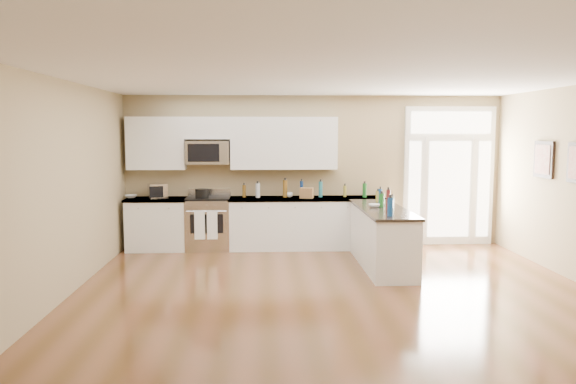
# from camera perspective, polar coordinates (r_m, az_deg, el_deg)

# --- Properties ---
(ground) EXTENTS (8.00, 8.00, 0.00)m
(ground) POSITION_cam_1_polar(r_m,az_deg,el_deg) (6.86, 5.72, -12.06)
(ground) COLOR #553518
(room_shell) EXTENTS (8.00, 8.00, 8.00)m
(room_shell) POSITION_cam_1_polar(r_m,az_deg,el_deg) (6.53, 5.89, 2.33)
(room_shell) COLOR tan
(room_shell) RESTS_ON ground
(back_cabinet_left) EXTENTS (1.10, 0.66, 0.94)m
(back_cabinet_left) POSITION_cam_1_polar(r_m,az_deg,el_deg) (10.45, -13.11, -3.35)
(back_cabinet_left) COLOR white
(back_cabinet_left) RESTS_ON ground
(back_cabinet_right) EXTENTS (2.85, 0.66, 0.94)m
(back_cabinet_right) POSITION_cam_1_polar(r_m,az_deg,el_deg) (10.31, 1.92, -3.33)
(back_cabinet_right) COLOR white
(back_cabinet_right) RESTS_ON ground
(peninsula_cabinet) EXTENTS (0.69, 2.32, 0.94)m
(peninsula_cabinet) POSITION_cam_1_polar(r_m,az_deg,el_deg) (9.05, 9.52, -4.77)
(peninsula_cabinet) COLOR white
(peninsula_cabinet) RESTS_ON ground
(upper_cabinet_left) EXTENTS (1.04, 0.33, 0.95)m
(upper_cabinet_left) POSITION_cam_1_polar(r_m,az_deg,el_deg) (10.45, -13.23, 4.84)
(upper_cabinet_left) COLOR white
(upper_cabinet_left) RESTS_ON room_shell
(upper_cabinet_right) EXTENTS (1.94, 0.33, 0.95)m
(upper_cabinet_right) POSITION_cam_1_polar(r_m,az_deg,el_deg) (10.29, -0.42, 4.99)
(upper_cabinet_right) COLOR white
(upper_cabinet_right) RESTS_ON room_shell
(upper_cabinet_short) EXTENTS (0.82, 0.33, 0.40)m
(upper_cabinet_short) POSITION_cam_1_polar(r_m,az_deg,el_deg) (10.32, -8.15, 6.46)
(upper_cabinet_short) COLOR white
(upper_cabinet_short) RESTS_ON room_shell
(microwave) EXTENTS (0.78, 0.41, 0.42)m
(microwave) POSITION_cam_1_polar(r_m,az_deg,el_deg) (10.29, -8.14, 4.01)
(microwave) COLOR silver
(microwave) RESTS_ON room_shell
(entry_door) EXTENTS (1.70, 0.10, 2.60)m
(entry_door) POSITION_cam_1_polar(r_m,az_deg,el_deg) (11.00, 16.02, 1.58)
(entry_door) COLOR white
(entry_door) RESTS_ON ground
(wall_art_near) EXTENTS (0.05, 0.58, 0.58)m
(wall_art_near) POSITION_cam_1_polar(r_m,az_deg,el_deg) (9.72, 24.54, 3.02)
(wall_art_near) COLOR black
(wall_art_near) RESTS_ON room_shell
(kitchen_range) EXTENTS (0.79, 0.70, 1.08)m
(kitchen_range) POSITION_cam_1_polar(r_m,az_deg,el_deg) (10.31, -8.09, -3.15)
(kitchen_range) COLOR silver
(kitchen_range) RESTS_ON ground
(stockpot) EXTENTS (0.31, 0.31, 0.18)m
(stockpot) POSITION_cam_1_polar(r_m,az_deg,el_deg) (10.13, -8.74, -0.12)
(stockpot) COLOR black
(stockpot) RESTS_ON kitchen_range
(toaster_oven) EXTENTS (0.39, 0.35, 0.27)m
(toaster_oven) POSITION_cam_1_polar(r_m,az_deg,el_deg) (10.33, -13.10, 0.10)
(toaster_oven) COLOR silver
(toaster_oven) RESTS_ON back_cabinet_left
(cardboard_box) EXTENTS (0.27, 0.22, 0.19)m
(cardboard_box) POSITION_cam_1_polar(r_m,az_deg,el_deg) (10.11, 1.91, -0.11)
(cardboard_box) COLOR brown
(cardboard_box) RESTS_ON back_cabinet_right
(bowl_left) EXTENTS (0.28, 0.28, 0.05)m
(bowl_left) POSITION_cam_1_polar(r_m,az_deg,el_deg) (10.56, -15.67, -0.43)
(bowl_left) COLOR white
(bowl_left) RESTS_ON back_cabinet_left
(bowl_peninsula) EXTENTS (0.23, 0.23, 0.06)m
(bowl_peninsula) POSITION_cam_1_polar(r_m,az_deg,el_deg) (9.00, 8.75, -1.38)
(bowl_peninsula) COLOR white
(bowl_peninsula) RESTS_ON peninsula_cabinet
(cup_counter) EXTENTS (0.13, 0.13, 0.09)m
(cup_counter) POSITION_cam_1_polar(r_m,az_deg,el_deg) (10.26, 0.18, -0.28)
(cup_counter) COLOR white
(cup_counter) RESTS_ON back_cabinet_right
(counter_bottles) EXTENTS (2.39, 2.43, 0.31)m
(counter_bottles) POSITION_cam_1_polar(r_m,az_deg,el_deg) (9.60, 4.84, -0.24)
(counter_bottles) COLOR #19591E
(counter_bottles) RESTS_ON back_cabinet_right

